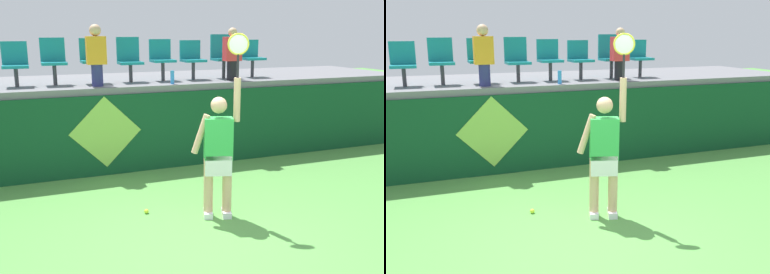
% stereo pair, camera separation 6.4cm
% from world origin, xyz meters
% --- Properties ---
extents(ground_plane, '(40.00, 40.00, 0.00)m').
position_xyz_m(ground_plane, '(0.00, 0.00, 0.00)').
color(ground_plane, '#519342').
extents(court_back_wall, '(12.45, 0.20, 1.44)m').
position_xyz_m(court_back_wall, '(0.00, 3.20, 0.72)').
color(court_back_wall, '#0F4223').
rests_on(court_back_wall, ground_plane).
extents(spectator_platform, '(12.45, 2.70, 0.12)m').
position_xyz_m(spectator_platform, '(0.00, 4.50, 1.50)').
color(spectator_platform, slate).
rests_on(spectator_platform, court_back_wall).
extents(tennis_player, '(0.73, 0.37, 2.50)m').
position_xyz_m(tennis_player, '(0.49, 0.76, 0.95)').
color(tennis_player, white).
rests_on(tennis_player, ground_plane).
extents(tennis_ball, '(0.07, 0.07, 0.07)m').
position_xyz_m(tennis_ball, '(-0.42, 1.19, 0.03)').
color(tennis_ball, '#D1E533').
rests_on(tennis_ball, ground_plane).
extents(water_bottle, '(0.07, 0.07, 0.25)m').
position_xyz_m(water_bottle, '(0.68, 3.31, 1.68)').
color(water_bottle, '#338CE5').
rests_on(water_bottle, spectator_platform).
extents(stadium_chair_1, '(0.44, 0.42, 0.79)m').
position_xyz_m(stadium_chair_1, '(-2.02, 3.95, 1.99)').
color(stadium_chair_1, '#38383D').
rests_on(stadium_chair_1, spectator_platform).
extents(stadium_chair_2, '(0.44, 0.42, 0.85)m').
position_xyz_m(stadium_chair_2, '(-1.37, 3.95, 2.03)').
color(stadium_chair_2, '#38383D').
rests_on(stadium_chair_2, spectator_platform).
extents(stadium_chair_3, '(0.44, 0.42, 0.83)m').
position_xyz_m(stadium_chair_3, '(-0.67, 3.95, 2.03)').
color(stadium_chair_3, '#38383D').
rests_on(stadium_chair_3, spectator_platform).
extents(stadium_chair_4, '(0.44, 0.42, 0.85)m').
position_xyz_m(stadium_chair_4, '(0.03, 3.96, 2.02)').
color(stadium_chair_4, '#38383D').
rests_on(stadium_chair_4, spectator_platform).
extents(stadium_chair_5, '(0.44, 0.42, 0.81)m').
position_xyz_m(stadium_chair_5, '(0.68, 3.95, 2.01)').
color(stadium_chair_5, '#38383D').
rests_on(stadium_chair_5, spectator_platform).
extents(stadium_chair_6, '(0.44, 0.42, 0.78)m').
position_xyz_m(stadium_chair_6, '(1.32, 3.95, 2.00)').
color(stadium_chair_6, '#38383D').
rests_on(stadium_chair_6, spectator_platform).
extents(stadium_chair_7, '(0.44, 0.42, 0.89)m').
position_xyz_m(stadium_chair_7, '(1.99, 3.96, 2.05)').
color(stadium_chair_7, '#38383D').
rests_on(stadium_chair_7, spectator_platform).
extents(stadium_chair_8, '(0.44, 0.42, 0.78)m').
position_xyz_m(stadium_chair_8, '(2.66, 3.95, 2.00)').
color(stadium_chair_8, '#38383D').
rests_on(stadium_chair_8, spectator_platform).
extents(spectator_0, '(0.34, 0.20, 1.03)m').
position_xyz_m(spectator_0, '(1.99, 3.49, 2.09)').
color(spectator_0, black).
rests_on(spectator_0, spectator_platform).
extents(spectator_1, '(0.34, 0.21, 1.08)m').
position_xyz_m(spectator_1, '(-0.67, 3.48, 2.12)').
color(spectator_1, navy).
rests_on(spectator_1, spectator_platform).
extents(wall_signage_mount, '(1.27, 0.01, 1.43)m').
position_xyz_m(wall_signage_mount, '(-0.63, 3.09, 0.00)').
color(wall_signage_mount, '#0F4223').
rests_on(wall_signage_mount, ground_plane).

